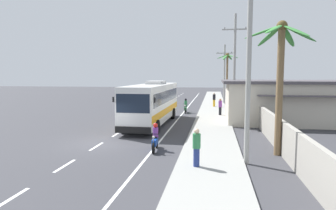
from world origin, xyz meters
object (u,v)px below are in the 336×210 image
at_px(pedestrian_near_kerb, 220,106).
at_px(pedestrian_midwalk, 214,99).
at_px(utility_pole_far, 224,73).
at_px(roadside_building, 311,101).
at_px(pedestrian_far_walk, 197,147).
at_px(utility_pole_mid, 234,65).
at_px(utility_pole_nearest, 249,54).
at_px(motorcycle_beside_bus, 186,107).
at_px(motorcycle_trailing, 155,139).
at_px(coach_bus_foreground, 153,102).
at_px(palm_nearest, 227,68).
at_px(palm_second, 280,66).

bearing_deg(pedestrian_near_kerb, pedestrian_midwalk, 112.26).
bearing_deg(utility_pole_far, roadside_building, -66.12).
bearing_deg(pedestrian_far_walk, utility_pole_mid, -91.50).
distance_m(utility_pole_nearest, utility_pole_far, 30.11).
bearing_deg(utility_pole_mid, pedestrian_far_walk, -99.14).
xyz_separation_m(motorcycle_beside_bus, motorcycle_trailing, (-0.12, -16.83, -0.02)).
bearing_deg(pedestrian_midwalk, pedestrian_far_walk, -2.08).
relative_size(coach_bus_foreground, utility_pole_nearest, 1.16).
relative_size(palm_nearest, palm_second, 1.01).
distance_m(utility_pole_mid, palm_second, 13.25).
distance_m(coach_bus_foreground, palm_second, 12.51).
bearing_deg(pedestrian_midwalk, coach_bus_foreground, -20.85).
xyz_separation_m(pedestrian_midwalk, palm_second, (3.39, -22.63, 3.68)).
xyz_separation_m(pedestrian_far_walk, palm_second, (4.13, 3.11, 3.70)).
relative_size(coach_bus_foreground, utility_pole_mid, 1.18).
bearing_deg(utility_pole_far, coach_bus_foreground, -108.68).
xyz_separation_m(coach_bus_foreground, roadside_building, (13.80, 3.32, -0.04)).
distance_m(motorcycle_beside_bus, utility_pole_nearest, 19.82).
distance_m(motorcycle_trailing, palm_second, 7.82).
height_order(pedestrian_far_walk, roadside_building, roadside_building).
distance_m(pedestrian_midwalk, palm_nearest, 4.95).
bearing_deg(coach_bus_foreground, pedestrian_near_kerb, 45.30).
relative_size(coach_bus_foreground, pedestrian_far_walk, 6.76).
height_order(motorcycle_beside_bus, pedestrian_far_walk, pedestrian_far_walk).
relative_size(motorcycle_trailing, utility_pole_mid, 0.20).
distance_m(pedestrian_near_kerb, utility_pole_far, 14.12).
bearing_deg(pedestrian_near_kerb, palm_second, -61.50).
height_order(pedestrian_midwalk, utility_pole_far, utility_pole_far).
bearing_deg(motorcycle_beside_bus, palm_nearest, 59.12).
relative_size(motorcycle_trailing, roadside_building, 0.12).
bearing_deg(utility_pole_nearest, coach_bus_foreground, 122.80).
bearing_deg(roadside_building, coach_bus_foreground, -166.47).
distance_m(utility_pole_far, palm_nearest, 3.42).
relative_size(motorcycle_trailing, utility_pole_far, 0.23).
xyz_separation_m(utility_pole_far, palm_second, (1.98, -28.21, 0.26)).
distance_m(coach_bus_foreground, pedestrian_midwalk, 14.95).
bearing_deg(utility_pole_mid, roadside_building, -10.06).
xyz_separation_m(coach_bus_foreground, palm_nearest, (6.89, 16.22, 3.23)).
bearing_deg(coach_bus_foreground, utility_pole_mid, 32.49).
bearing_deg(palm_second, utility_pole_mid, 96.55).
relative_size(pedestrian_far_walk, utility_pole_nearest, 0.17).
bearing_deg(coach_bus_foreground, palm_nearest, 66.99).
relative_size(pedestrian_far_walk, utility_pole_far, 0.20).
xyz_separation_m(coach_bus_foreground, pedestrian_near_kerb, (5.84, 5.90, -0.91)).
distance_m(palm_second, roadside_building, 13.36).
bearing_deg(utility_pole_mid, palm_nearest, 90.98).
bearing_deg(utility_pole_nearest, utility_pole_mid, 88.88).
bearing_deg(palm_second, motorcycle_trailing, -179.83).
height_order(coach_bus_foreground, palm_second, palm_second).
relative_size(motorcycle_trailing, palm_second, 0.28).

